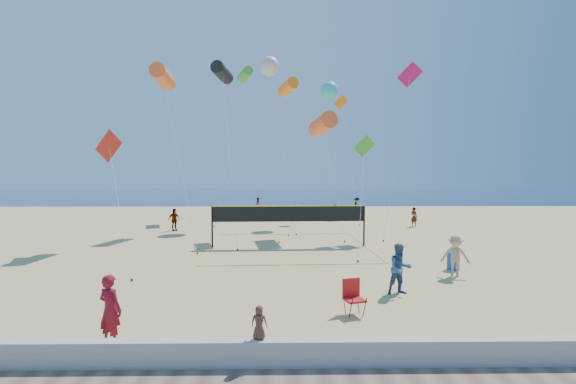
{
  "coord_description": "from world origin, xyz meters",
  "views": [
    {
      "loc": [
        0.71,
        -11.4,
        4.35
      ],
      "look_at": [
        0.89,
        2.0,
        3.65
      ],
      "focal_mm": 24.0,
      "sensor_mm": 36.0,
      "label": 1
    }
  ],
  "objects_px": {
    "camp_chair": "(353,294)",
    "volleyball_net": "(289,218)",
    "trash_barrel": "(453,261)",
    "woman": "(110,310)"
  },
  "relations": [
    {
      "from": "camp_chair",
      "to": "volleyball_net",
      "type": "distance_m",
      "value": 10.82
    },
    {
      "from": "camp_chair",
      "to": "trash_barrel",
      "type": "height_order",
      "value": "camp_chair"
    },
    {
      "from": "camp_chair",
      "to": "trash_barrel",
      "type": "xyz_separation_m",
      "value": [
        5.45,
        5.27,
        -0.2
      ]
    },
    {
      "from": "woman",
      "to": "camp_chair",
      "type": "xyz_separation_m",
      "value": [
        6.45,
        2.07,
        -0.3
      ]
    },
    {
      "from": "woman",
      "to": "trash_barrel",
      "type": "distance_m",
      "value": 13.99
    },
    {
      "from": "woman",
      "to": "trash_barrel",
      "type": "bearing_deg",
      "value": -125.88
    },
    {
      "from": "woman",
      "to": "camp_chair",
      "type": "distance_m",
      "value": 6.78
    },
    {
      "from": "woman",
      "to": "volleyball_net",
      "type": "height_order",
      "value": "volleyball_net"
    },
    {
      "from": "camp_chair",
      "to": "trash_barrel",
      "type": "relative_size",
      "value": 1.48
    },
    {
      "from": "camp_chair",
      "to": "volleyball_net",
      "type": "bearing_deg",
      "value": 83.16
    }
  ]
}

